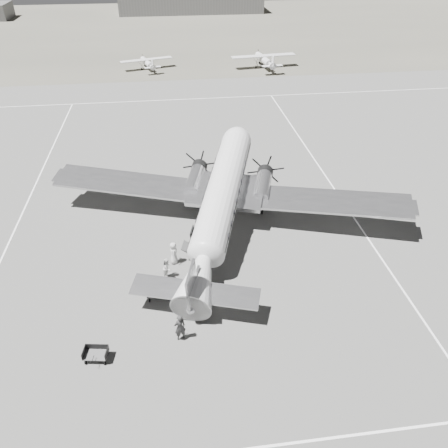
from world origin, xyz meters
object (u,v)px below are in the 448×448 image
(light_plane_left, at_px, (147,64))
(ramp_agent, at_px, (167,268))
(passenger, at_px, (174,253))
(baggage_cart_far, at_px, (96,354))
(baggage_cart_near, at_px, (159,292))
(ground_crew, at_px, (180,327))
(light_plane_right, at_px, (264,61))
(hangar_main, at_px, (191,0))
(dc3_airliner, at_px, (221,202))

(light_plane_left, height_order, ramp_agent, light_plane_left)
(ramp_agent, relative_size, passenger, 0.91)
(baggage_cart_far, bearing_deg, light_plane_left, 97.07)
(baggage_cart_far, height_order, passenger, passenger)
(baggage_cart_near, height_order, ground_crew, ground_crew)
(light_plane_right, bearing_deg, passenger, -115.08)
(hangar_main, bearing_deg, light_plane_right, -82.00)
(light_plane_left, distance_m, baggage_cart_far, 64.76)
(light_plane_left, bearing_deg, hangar_main, 62.63)
(light_plane_left, height_order, light_plane_right, light_plane_right)
(hangar_main, relative_size, ramp_agent, 24.33)
(hangar_main, bearing_deg, ramp_agent, -94.70)
(baggage_cart_near, distance_m, baggage_cart_far, 6.24)
(hangar_main, height_order, baggage_cart_far, hangar_main)
(light_plane_right, height_order, ramp_agent, light_plane_right)
(baggage_cart_far, bearing_deg, ramp_agent, 66.40)
(passenger, bearing_deg, baggage_cart_far, 151.75)
(ground_crew, distance_m, ramp_agent, 6.11)
(light_plane_left, distance_m, passenger, 56.11)
(hangar_main, distance_m, light_plane_right, 65.21)
(dc3_airliner, relative_size, ramp_agent, 18.47)
(passenger, bearing_deg, ground_crew, -177.14)
(light_plane_left, height_order, passenger, light_plane_left)
(baggage_cart_far, bearing_deg, baggage_cart_near, 61.14)
(hangar_main, height_order, dc3_airliner, hangar_main)
(dc3_airliner, relative_size, baggage_cart_near, 18.31)
(hangar_main, bearing_deg, ground_crew, -94.18)
(baggage_cart_near, xyz_separation_m, ground_crew, (1.33, -3.95, 0.54))
(light_plane_left, xyz_separation_m, ramp_agent, (2.27, -57.68, -0.13))
(light_plane_right, relative_size, ground_crew, 5.84)
(light_plane_right, relative_size, passenger, 6.37)
(baggage_cart_near, distance_m, ramp_agent, 2.25)
(ramp_agent, bearing_deg, light_plane_right, 11.35)
(baggage_cart_near, height_order, passenger, passenger)
(hangar_main, relative_size, ground_crew, 20.39)
(dc3_airliner, height_order, passenger, dc3_airliner)
(light_plane_left, xyz_separation_m, baggage_cart_far, (-2.24, -64.72, -0.56))
(dc3_airliner, bearing_deg, ramp_agent, -113.98)
(baggage_cart_near, bearing_deg, ramp_agent, 74.03)
(baggage_cart_near, bearing_deg, light_plane_right, 73.00)
(dc3_airliner, distance_m, ramp_agent, 7.35)
(ground_crew, bearing_deg, light_plane_left, -106.50)
(baggage_cart_near, relative_size, baggage_cart_far, 1.14)
(baggage_cart_far, relative_size, passenger, 0.81)
(light_plane_left, relative_size, ramp_agent, 5.54)
(dc3_airliner, bearing_deg, passenger, -121.29)
(hangar_main, height_order, light_plane_left, hangar_main)
(baggage_cart_far, relative_size, ramp_agent, 0.88)
(dc3_airliner, distance_m, baggage_cart_near, 9.45)
(light_plane_right, distance_m, baggage_cart_far, 67.05)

